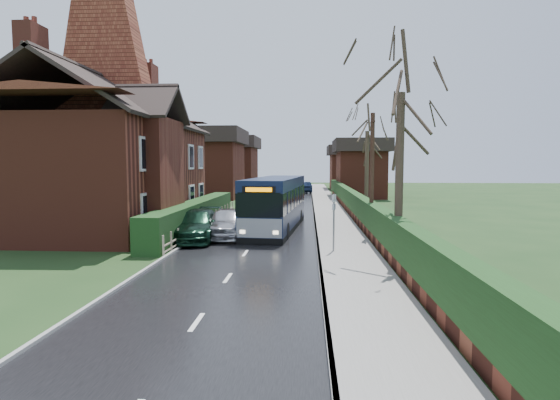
# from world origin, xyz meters

# --- Properties ---
(ground) EXTENTS (140.00, 140.00, 0.00)m
(ground) POSITION_xyz_m (0.00, 0.00, 0.00)
(ground) COLOR #28411C
(ground) RESTS_ON ground
(road) EXTENTS (6.00, 100.00, 0.02)m
(road) POSITION_xyz_m (0.00, 10.00, 0.01)
(road) COLOR black
(road) RESTS_ON ground
(pavement) EXTENTS (2.50, 100.00, 0.14)m
(pavement) POSITION_xyz_m (4.25, 10.00, 0.07)
(pavement) COLOR slate
(pavement) RESTS_ON ground
(kerb_right) EXTENTS (0.12, 100.00, 0.14)m
(kerb_right) POSITION_xyz_m (3.05, 10.00, 0.07)
(kerb_right) COLOR gray
(kerb_right) RESTS_ON ground
(kerb_left) EXTENTS (0.12, 100.00, 0.10)m
(kerb_left) POSITION_xyz_m (-3.05, 10.00, 0.05)
(kerb_left) COLOR gray
(kerb_left) RESTS_ON ground
(front_hedge) EXTENTS (1.20, 16.00, 1.60)m
(front_hedge) POSITION_xyz_m (-3.90, 5.00, 0.80)
(front_hedge) COLOR #193313
(front_hedge) RESTS_ON ground
(picket_fence) EXTENTS (0.10, 16.00, 0.90)m
(picket_fence) POSITION_xyz_m (-3.15, 5.00, 0.45)
(picket_fence) COLOR gray
(picket_fence) RESTS_ON ground
(right_wall_hedge) EXTENTS (0.60, 50.00, 1.80)m
(right_wall_hedge) POSITION_xyz_m (5.80, 10.00, 1.02)
(right_wall_hedge) COLOR maroon
(right_wall_hedge) RESTS_ON ground
(brick_house) EXTENTS (9.30, 14.60, 10.30)m
(brick_house) POSITION_xyz_m (-8.73, 4.78, 4.38)
(brick_house) COLOR maroon
(brick_house) RESTS_ON ground
(bus) EXTENTS (3.10, 9.95, 2.97)m
(bus) POSITION_xyz_m (0.80, 4.69, 1.47)
(bus) COLOR #0E1732
(bus) RESTS_ON ground
(car_silver) EXTENTS (1.84, 4.50, 1.53)m
(car_silver) POSITION_xyz_m (-1.50, 1.91, 0.76)
(car_silver) COLOR silver
(car_silver) RESTS_ON ground
(car_green) EXTENTS (2.35, 5.19, 1.47)m
(car_green) POSITION_xyz_m (-2.90, 1.15, 0.74)
(car_green) COLOR black
(car_green) RESTS_ON ground
(car_distant) EXTENTS (2.34, 4.63, 1.46)m
(car_distant) POSITION_xyz_m (2.00, 37.02, 0.73)
(car_distant) COLOR black
(car_distant) RESTS_ON ground
(bus_stop_sign) EXTENTS (0.20, 0.37, 2.51)m
(bus_stop_sign) POSITION_xyz_m (3.67, -1.85, 1.65)
(bus_stop_sign) COLOR slate
(bus_stop_sign) RESTS_ON ground
(telegraph_pole) EXTENTS (0.22, 0.81, 6.27)m
(telegraph_pole) POSITION_xyz_m (5.80, 2.32, 3.17)
(telegraph_pole) COLOR black
(telegraph_pole) RESTS_ON ground
(tree_right_near) EXTENTS (4.21, 4.21, 9.08)m
(tree_right_near) POSITION_xyz_m (6.00, -3.31, 6.79)
(tree_right_near) COLOR #34281F
(tree_right_near) RESTS_ON ground
(tree_right_far) EXTENTS (4.83, 4.83, 9.34)m
(tree_right_far) POSITION_xyz_m (7.60, 17.89, 6.98)
(tree_right_far) COLOR #3B2E23
(tree_right_far) RESTS_ON ground
(tree_house_side) EXTENTS (4.19, 4.19, 9.53)m
(tree_house_side) POSITION_xyz_m (-9.10, 17.61, 7.12)
(tree_house_side) COLOR #3D2D24
(tree_house_side) RESTS_ON ground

